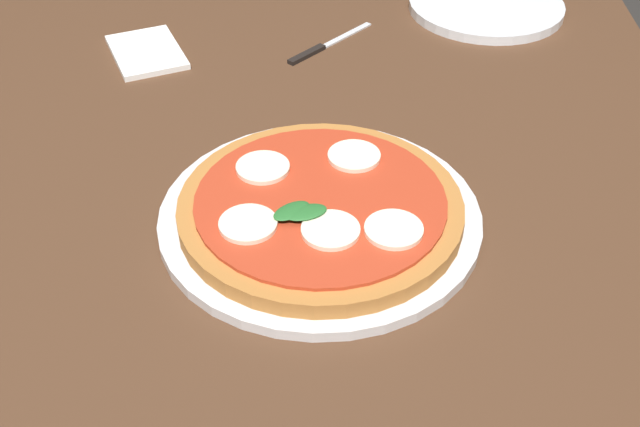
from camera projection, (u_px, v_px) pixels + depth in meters
name	position (u px, v px, depth m)	size (l,w,h in m)	color
dining_table	(277.00, 277.00, 0.87)	(1.55, 1.01, 0.75)	#4C301E
serving_tray	(320.00, 216.00, 0.81)	(0.33, 0.33, 0.01)	silver
pizza	(320.00, 207.00, 0.79)	(0.29, 0.29, 0.03)	#B27033
plate_white	(486.00, 6.00, 1.20)	(0.24, 0.24, 0.01)	white
napkin	(147.00, 52.00, 1.09)	(0.13, 0.09, 0.01)	white
knife	(321.00, 48.00, 1.10)	(0.14, 0.12, 0.01)	black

